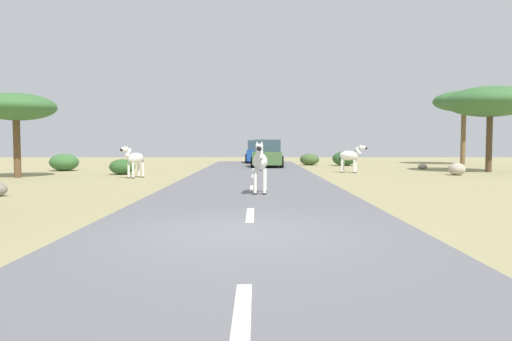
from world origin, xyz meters
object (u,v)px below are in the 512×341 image
object	(u,v)px
zebra_0	(259,162)
car_0	(257,152)
tree_3	(14,107)
rock_1	(455,169)
bush_0	(343,159)
bush_3	(308,159)
zebra_2	(349,156)
zebra_1	(133,159)
rock_3	(421,167)
tree_2	(488,102)
bush_2	(62,162)
bush_1	(121,167)
tree_4	(462,102)
car_1	(266,154)

from	to	relation	value
zebra_0	car_0	bearing A→B (deg)	-87.73
tree_3	rock_1	xyz separation A→B (m)	(20.64, 1.68, -2.87)
bush_0	bush_3	bearing A→B (deg)	163.72
rock_1	zebra_2	bearing A→B (deg)	158.84
zebra_1	car_0	distance (m)	16.83
zebra_0	rock_3	world-z (taller)	zebra_0
tree_2	bush_2	size ratio (longest dim) A/B	2.87
zebra_0	bush_3	world-z (taller)	zebra_0
bush_3	tree_3	bearing A→B (deg)	-139.80
tree_2	bush_2	bearing A→B (deg)	177.24
zebra_0	tree_3	bearing A→B (deg)	-31.34
bush_1	bush_3	size ratio (longest dim) A/B	0.93
zebra_0	tree_4	xyz separation A→B (m)	(15.03, 20.67, 3.58)
bush_2	bush_3	xyz separation A→B (m)	(14.70, 6.95, -0.08)
bush_2	rock_3	world-z (taller)	bush_2
bush_3	bush_0	bearing A→B (deg)	-16.28
tree_2	bush_3	distance (m)	12.43
car_1	tree_4	world-z (taller)	tree_4
car_1	bush_0	bearing A→B (deg)	27.66
bush_1	rock_3	distance (m)	17.43
tree_3	bush_3	world-z (taller)	tree_3
car_0	bush_0	distance (m)	7.18
tree_3	tree_4	xyz separation A→B (m)	(25.97, 13.35, 1.40)
tree_2	bush_3	size ratio (longest dim) A/B	3.40
car_1	rock_3	xyz separation A→B (m)	(9.29, -2.01, -0.69)
zebra_0	rock_3	xyz separation A→B (m)	(9.91, 14.44, -0.83)
zebra_0	bush_0	bearing A→B (deg)	-105.17
bush_1	bush_2	bearing A→B (deg)	142.99
car_1	tree_3	size ratio (longest dim) A/B	1.16
zebra_2	bush_2	distance (m)	15.98
tree_3	rock_1	bearing A→B (deg)	4.66
car_1	rock_1	distance (m)	11.74
bush_0	rock_3	world-z (taller)	bush_0
car_1	bush_3	world-z (taller)	car_1
bush_2	rock_1	distance (m)	21.04
car_1	tree_4	distance (m)	15.46
rock_3	zebra_1	bearing A→B (deg)	-154.79
zebra_2	tree_3	xyz separation A→B (m)	(-15.80, -3.56, 2.28)
zebra_2	car_0	size ratio (longest dim) A/B	0.35
tree_4	bush_3	world-z (taller)	tree_4
car_0	bush_2	size ratio (longest dim) A/B	2.68
bush_3	rock_3	xyz separation A→B (m)	(6.22, -5.26, -0.25)
car_1	zebra_2	bearing A→B (deg)	-50.40
car_0	bush_1	world-z (taller)	car_0
tree_3	bush_3	size ratio (longest dim) A/B	2.79
zebra_2	bush_1	size ratio (longest dim) A/B	1.18
zebra_2	bush_2	world-z (taller)	zebra_2
zebra_0	bush_0	xyz separation A→B (m)	(6.04, 19.01, -0.49)
bush_0	bush_3	xyz separation A→B (m)	(-2.35, 0.69, -0.08)
car_0	zebra_0	bearing A→B (deg)	-90.38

